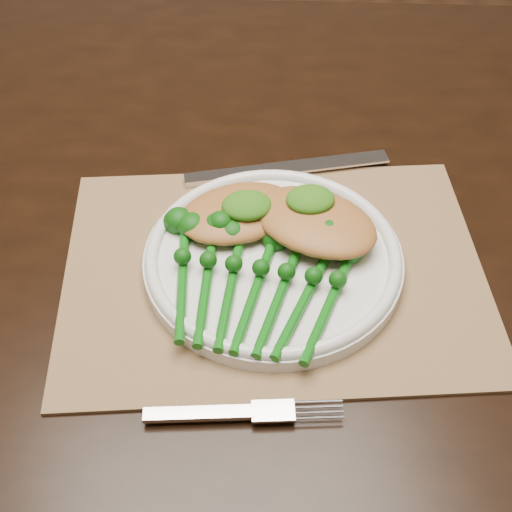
{
  "coord_description": "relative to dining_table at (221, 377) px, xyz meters",
  "views": [
    {
      "loc": [
        -0.01,
        -0.51,
        1.28
      ],
      "look_at": [
        0.03,
        -0.04,
        0.78
      ],
      "focal_mm": 50.0,
      "sensor_mm": 36.0,
      "label": 1
    }
  ],
  "objects": [
    {
      "name": "dining_table",
      "position": [
        0.0,
        0.0,
        0.0
      ],
      "size": [
        1.72,
        1.13,
        0.75
      ],
      "rotation": [
        0.0,
        0.0,
        -0.15
      ],
      "color": "black",
      "rests_on": "ground"
    },
    {
      "name": "placemat",
      "position": [
        0.06,
        -0.13,
        0.37
      ],
      "size": [
        0.43,
        0.32,
        0.0
      ],
      "primitive_type": "cube",
      "rotation": [
        0.0,
        0.0,
        -0.04
      ],
      "color": "olive",
      "rests_on": "dining_table"
    },
    {
      "name": "dinner_plate",
      "position": [
        0.06,
        -0.12,
        0.39
      ],
      "size": [
        0.26,
        0.26,
        0.02
      ],
      "color": "silver",
      "rests_on": "placemat"
    },
    {
      "name": "knife",
      "position": [
        0.07,
        0.02,
        0.38
      ],
      "size": [
        0.24,
        0.04,
        0.01
      ],
      "rotation": [
        0.0,
        0.0,
        0.09
      ],
      "color": "silver",
      "rests_on": "placemat"
    },
    {
      "name": "fork",
      "position": [
        0.02,
        -0.29,
        0.38
      ],
      "size": [
        0.17,
        0.03,
        0.01
      ],
      "rotation": [
        0.0,
        0.0,
        -0.06
      ],
      "color": "silver",
      "rests_on": "placemat"
    },
    {
      "name": "chicken_fillet_left",
      "position": [
        0.03,
        -0.07,
        0.4
      ],
      "size": [
        0.14,
        0.12,
        0.02
      ],
      "primitive_type": "ellipsoid",
      "rotation": [
        0.0,
        0.0,
        0.28
      ],
      "color": "#AF6E32",
      "rests_on": "dinner_plate"
    },
    {
      "name": "chicken_fillet_right",
      "position": [
        0.1,
        -0.1,
        0.41
      ],
      "size": [
        0.16,
        0.15,
        0.03
      ],
      "primitive_type": "ellipsoid",
      "rotation": [
        0.0,
        0.0,
        -0.66
      ],
      "color": "#AF6E32",
      "rests_on": "dinner_plate"
    },
    {
      "name": "pesto_dollop_left",
      "position": [
        0.04,
        -0.08,
        0.42
      ],
      "size": [
        0.05,
        0.04,
        0.02
      ],
      "primitive_type": "ellipsoid",
      "color": "#1D4F0B",
      "rests_on": "chicken_fillet_left"
    },
    {
      "name": "pesto_dollop_right",
      "position": [
        0.1,
        -0.08,
        0.43
      ],
      "size": [
        0.05,
        0.04,
        0.02
      ],
      "primitive_type": "ellipsoid",
      "color": "#1D4F0B",
      "rests_on": "chicken_fillet_right"
    },
    {
      "name": "broccolini_bundle",
      "position": [
        0.03,
        -0.17,
        0.4
      ],
      "size": [
        0.21,
        0.22,
        0.04
      ],
      "rotation": [
        0.0,
        0.0,
        -0.3
      ],
      "color": "#0B570D",
      "rests_on": "dinner_plate"
    }
  ]
}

